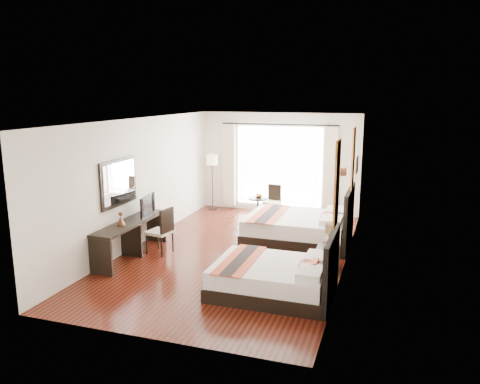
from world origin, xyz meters
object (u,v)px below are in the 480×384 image
(nightstand, at_px, (328,258))
(television, at_px, (144,205))
(bed_far, at_px, (301,228))
(side_table, at_px, (258,208))
(console_desk, at_px, (131,239))
(window_chair, at_px, (272,207))
(floor_lamp, at_px, (212,163))
(bed_near, at_px, (277,277))
(desk_chair, at_px, (161,239))
(fruit_bowl, at_px, (259,197))
(vase, at_px, (327,244))
(table_lamp, at_px, (332,230))

(nightstand, height_order, television, television)
(bed_far, height_order, side_table, bed_far)
(nightstand, xyz_separation_m, console_desk, (-3.96, -0.53, 0.14))
(console_desk, relative_size, window_chair, 2.53)
(television, distance_m, side_table, 3.61)
(bed_far, xyz_separation_m, floor_lamp, (-3.03, 2.24, 1.01))
(bed_near, bearing_deg, window_chair, 105.20)
(floor_lamp, height_order, window_chair, floor_lamp)
(console_desk, xyz_separation_m, floor_lamp, (0.11, 4.28, 0.97))
(desk_chair, xyz_separation_m, floor_lamp, (-0.36, 3.91, 1.05))
(television, xyz_separation_m, desk_chair, (0.45, -0.17, -0.67))
(nightstand, bearing_deg, fruit_bowl, 125.60)
(desk_chair, relative_size, side_table, 1.73)
(bed_near, xyz_separation_m, vase, (0.67, 1.19, 0.27))
(table_lamp, height_order, vase, table_lamp)
(table_lamp, xyz_separation_m, vase, (-0.03, -0.28, -0.21))
(fruit_bowl, bearing_deg, table_lamp, -53.13)
(fruit_bowl, bearing_deg, vase, -55.82)
(nightstand, xyz_separation_m, desk_chair, (-3.49, -0.15, 0.07))
(bed_far, height_order, fruit_bowl, bed_far)
(television, xyz_separation_m, fruit_bowl, (1.65, 3.18, -0.38))
(window_chair, bearing_deg, bed_near, 24.42)
(console_desk, bearing_deg, vase, 4.98)
(fruit_bowl, bearing_deg, bed_near, -70.48)
(bed_near, distance_m, television, 3.62)
(fruit_bowl, bearing_deg, side_table, -122.39)
(floor_lamp, bearing_deg, fruit_bowl, -19.73)
(bed_far, bearing_deg, desk_chair, -147.94)
(fruit_bowl, bearing_deg, window_chair, 45.68)
(nightstand, relative_size, vase, 4.00)
(television, distance_m, fruit_bowl, 3.60)
(table_lamp, height_order, television, television)
(table_lamp, relative_size, fruit_bowl, 2.03)
(nightstand, relative_size, fruit_bowl, 2.51)
(bed_near, height_order, desk_chair, bed_near)
(nightstand, relative_size, side_table, 0.86)
(bed_far, height_order, console_desk, bed_far)
(television, relative_size, floor_lamp, 0.47)
(table_lamp, xyz_separation_m, television, (-3.98, -0.07, 0.20))
(bed_far, height_order, window_chair, bed_far)
(bed_far, relative_size, nightstand, 4.72)
(floor_lamp, xyz_separation_m, fruit_bowl, (1.56, -0.56, -0.75))
(bed_far, xyz_separation_m, vase, (0.82, -1.70, 0.22))
(television, distance_m, window_chair, 4.05)
(table_lamp, bearing_deg, side_table, 127.32)
(console_desk, relative_size, desk_chair, 2.22)
(vase, distance_m, console_desk, 3.98)
(table_lamp, xyz_separation_m, console_desk, (-4.00, -0.62, -0.39))
(side_table, bearing_deg, window_chair, 46.52)
(bed_far, height_order, vase, bed_far)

